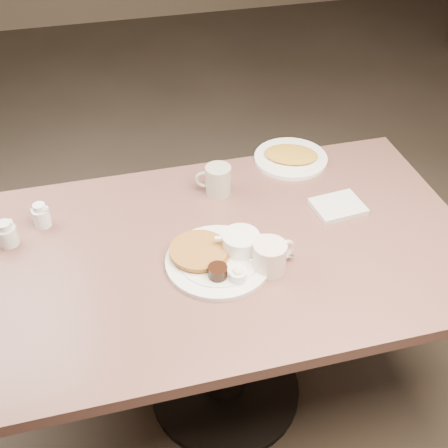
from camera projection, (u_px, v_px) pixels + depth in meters
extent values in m
cube|color=#4C3F33|center=(225.00, 392.00, 2.19)|extent=(7.00, 8.00, 0.02)
cube|color=#84564C|center=(226.00, 251.00, 1.71)|extent=(1.50, 0.90, 0.04)
cylinder|color=black|center=(225.00, 327.00, 1.94)|extent=(0.14, 0.14, 0.69)
cylinder|color=black|center=(225.00, 388.00, 2.17)|extent=(0.56, 0.56, 0.03)
cylinder|color=white|center=(218.00, 261.00, 1.64)|extent=(0.36, 0.36, 0.01)
cylinder|color=white|center=(218.00, 259.00, 1.63)|extent=(0.27, 0.27, 0.00)
cylinder|color=#A86B2B|center=(201.00, 252.00, 1.65)|extent=(0.20, 0.20, 0.01)
cylinder|color=#A86B2B|center=(199.00, 250.00, 1.63)|extent=(0.20, 0.20, 0.01)
cylinder|color=white|center=(241.00, 242.00, 1.65)|extent=(0.13, 0.13, 0.05)
cube|color=white|center=(219.00, 239.00, 1.63)|extent=(0.03, 0.02, 0.01)
cube|color=white|center=(263.00, 237.00, 1.64)|extent=(0.03, 0.02, 0.01)
ellipsoid|color=white|center=(236.00, 238.00, 1.64)|extent=(0.06, 0.06, 0.03)
ellipsoid|color=white|center=(246.00, 240.00, 1.64)|extent=(0.05, 0.05, 0.02)
cylinder|color=black|center=(218.00, 272.00, 1.57)|extent=(0.06, 0.06, 0.04)
cylinder|color=white|center=(238.00, 275.00, 1.56)|extent=(0.06, 0.06, 0.03)
ellipsoid|color=#FEF1C2|center=(238.00, 272.00, 1.55)|extent=(0.04, 0.04, 0.02)
cube|color=white|center=(274.00, 259.00, 1.63)|extent=(0.12, 0.02, 0.00)
ellipsoid|color=white|center=(252.00, 257.00, 1.63)|extent=(0.04, 0.03, 0.01)
cylinder|color=#F5E0CD|center=(269.00, 257.00, 1.60)|extent=(0.12, 0.12, 0.09)
cylinder|color=#2A211E|center=(270.00, 246.00, 1.57)|extent=(0.10, 0.10, 0.01)
torus|color=#F5E0CD|center=(284.00, 250.00, 1.62)|extent=(0.07, 0.04, 0.07)
cube|color=silver|center=(338.00, 207.00, 1.83)|extent=(0.17, 0.14, 0.02)
cylinder|color=#BAB3A1|center=(218.00, 180.00, 1.87)|extent=(0.11, 0.11, 0.10)
torus|color=#BAB3A1|center=(204.00, 180.00, 1.87)|extent=(0.06, 0.03, 0.06)
cylinder|color=silver|center=(7.00, 236.00, 1.69)|extent=(0.07, 0.07, 0.06)
cylinder|color=silver|center=(4.00, 226.00, 1.66)|extent=(0.05, 0.05, 0.02)
cone|color=silver|center=(11.00, 223.00, 1.68)|extent=(0.03, 0.03, 0.02)
cylinder|color=white|center=(42.00, 217.00, 1.75)|extent=(0.06, 0.06, 0.06)
cylinder|color=white|center=(39.00, 207.00, 1.73)|extent=(0.04, 0.04, 0.02)
cone|color=white|center=(45.00, 210.00, 1.72)|extent=(0.03, 0.03, 0.02)
torus|color=white|center=(34.00, 214.00, 1.76)|extent=(0.03, 0.03, 0.04)
cylinder|color=white|center=(291.00, 158.00, 2.05)|extent=(0.35, 0.35, 0.01)
ellipsoid|color=gold|center=(291.00, 154.00, 2.04)|extent=(0.23, 0.20, 0.02)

